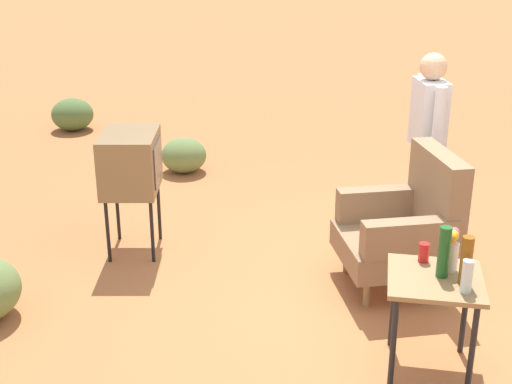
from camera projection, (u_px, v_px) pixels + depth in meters
ground_plane at (377, 300)px, 5.20m from camera, size 60.00×60.00×0.00m
armchair at (406, 225)px, 5.24m from camera, size 0.98×0.99×1.06m
side_table at (434, 291)px, 4.21m from camera, size 0.56×0.56×0.64m
tv_on_stand at (131, 163)px, 5.71m from camera, size 0.67×0.54×1.03m
person_standing at (427, 137)px, 5.83m from camera, size 0.55×0.31×1.64m
bottle_short_clear at (467, 276)px, 3.98m from camera, size 0.06×0.06×0.20m
soda_can_red at (424, 252)px, 4.35m from camera, size 0.07×0.07×0.12m
bottle_wine_green at (444, 252)px, 4.13m from camera, size 0.07×0.07×0.32m
bottle_tall_amber at (466, 261)px, 4.05m from camera, size 0.07×0.07×0.30m
flower_vase at (451, 248)px, 4.21m from camera, size 0.15×0.10×0.27m
shrub_far at (72, 114)px, 9.34m from camera, size 0.55×0.55×0.42m
shrub_lone at (184, 155)px, 7.78m from camera, size 0.50×0.50×0.38m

